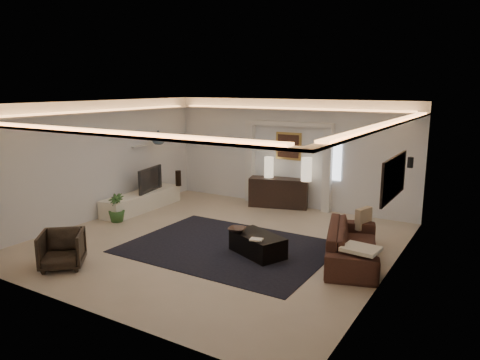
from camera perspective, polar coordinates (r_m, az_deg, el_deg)
The scene contains 33 objects.
floor at distance 9.71m, azimuth -2.87°, elevation -7.74°, with size 7.00×7.00×0.00m, color #C4AF96.
ceiling at distance 9.15m, azimuth -3.05°, elevation 9.63°, with size 7.00×7.00×0.00m, color white.
wall_back at distance 12.34m, azimuth 6.18°, elevation 3.37°, with size 7.00×7.00×0.00m, color silver.
wall_front at distance 6.79m, azimuth -19.73°, elevation -4.23°, with size 7.00×7.00×0.00m, color silver.
wall_left at distance 11.62m, azimuth -17.44°, elevation 2.37°, with size 7.00×7.00×0.00m, color silver.
wall_right at distance 7.96m, azimuth 18.46°, elevation -1.86°, with size 7.00×7.00×0.00m, color silver.
cove_soffit at distance 9.17m, azimuth -3.03°, elevation 7.88°, with size 7.00×7.00×0.04m, color silver.
daylight_slit at distance 11.84m, azimuth 12.06°, elevation 2.33°, with size 0.25×0.03×1.00m, color white.
area_rug at distance 9.34m, azimuth -1.50°, elevation -8.49°, with size 4.00×3.00×0.01m, color black.
pilaster_left at distance 12.83m, azimuth 1.29°, elevation 2.17°, with size 0.22×0.20×2.20m, color silver.
pilaster_right at distance 11.87m, azimuth 10.97°, elevation 1.17°, with size 0.22×0.20×2.20m, color silver.
alcove_header at distance 12.16m, azimuth 6.06°, elevation 7.04°, with size 2.52×0.20×0.12m, color silver.
painting_frame at distance 12.28m, azimuth 6.14°, elevation 4.27°, with size 0.74×0.04×0.74m, color tan.
painting_canvas at distance 12.26m, azimuth 6.09°, elevation 4.26°, with size 0.62×0.02×0.62m, color #4C2D1E.
art_panel_frame at distance 8.20m, azimuth 18.84°, elevation 0.30°, with size 0.04×1.64×0.74m, color black.
art_panel_gold at distance 8.20m, azimuth 18.67°, elevation 0.32°, with size 0.02×1.50×0.62m, color tan.
wall_sconce at distance 10.05m, azimuth 20.69°, elevation 2.08°, with size 0.12×0.12×0.22m, color black.
wall_niche at distance 12.51m, azimuth -12.52°, elevation 4.20°, with size 0.10×0.55×0.04m, color silver.
console at distance 12.33m, azimuth 4.90°, elevation -1.58°, with size 1.58×0.49×0.79m, color black.
lamp_left at distance 12.31m, azimuth 3.66°, elevation 1.70°, with size 0.25×0.25×0.56m, color #FEE8BE.
lamp_right at distance 11.92m, azimuth 8.38°, elevation 1.26°, with size 0.28×0.28×0.62m, color #FDE7BF.
media_ledge at distance 12.36m, azimuth -12.24°, elevation -2.62°, with size 0.63×2.52×0.47m, color white.
tv at distance 12.38m, azimuth -11.70°, elevation 0.04°, with size 0.15×1.12×0.65m, color black.
figurine at distance 12.92m, azimuth -7.78°, elevation 0.06°, with size 0.16×0.16×0.43m, color black.
ginger_jar at distance 12.61m, azimuth -10.26°, elevation 5.30°, with size 0.36×0.36×0.38m, color #476270.
plant at distance 11.36m, azimuth -15.31°, elevation -3.42°, with size 0.39×0.39×0.69m, color #346028.
sofa at distance 8.82m, azimuth 14.00°, elevation -7.82°, with size 0.90×2.30×0.67m, color #311E15.
throw_blanket at distance 7.97m, azimuth 14.99°, elevation -8.39°, with size 0.59×0.48×0.06m, color beige.
throw_pillow at distance 9.75m, azimuth 15.30°, elevation -4.68°, with size 0.13×0.44×0.44m, color tan.
coffee_table at distance 8.91m, azimuth 2.23°, elevation -8.14°, with size 1.12×0.61×0.42m, color black.
bowl at distance 8.99m, azimuth -0.38°, elevation -6.29°, with size 0.35×0.35×0.09m, color #483226.
magazine at distance 8.53m, azimuth 2.08°, elevation -7.52°, with size 0.24×0.17×0.03m, color beige.
armchair at distance 8.87m, azimuth -21.52°, elevation -8.16°, with size 0.73×0.75×0.68m, color black.
Camera 1 is at (5.13, -7.58, 3.24)m, focal length 33.84 mm.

